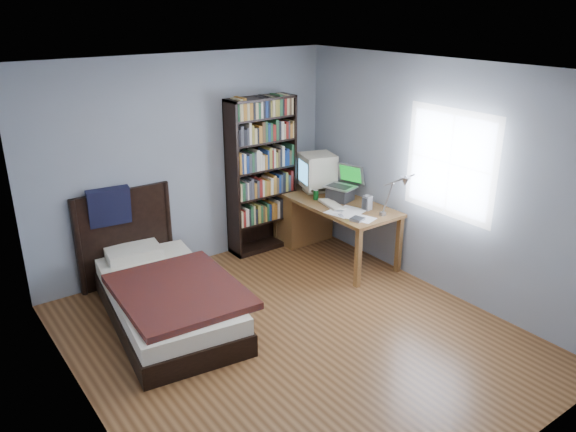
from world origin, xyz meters
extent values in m
plane|color=#59351A|center=(0.00, 0.00, 0.00)|extent=(4.20, 4.20, 0.00)
plane|color=white|center=(0.00, 0.00, 2.50)|extent=(4.20, 4.20, 0.00)
cube|color=gray|center=(0.00, 2.10, 1.25)|extent=(3.80, 0.04, 2.50)
cube|color=gray|center=(0.00, -2.10, 1.25)|extent=(3.80, 0.04, 2.50)
cube|color=gray|center=(-1.90, 0.00, 1.25)|extent=(0.04, 4.20, 2.50)
cube|color=gray|center=(1.90, 0.00, 1.25)|extent=(0.04, 4.20, 2.50)
cube|color=white|center=(1.89, -0.15, 1.45)|extent=(0.01, 1.14, 1.14)
cube|color=white|center=(1.88, -0.15, 1.45)|extent=(0.01, 1.00, 1.00)
cube|color=brown|center=(1.50, 1.20, 0.71)|extent=(0.75, 1.68, 0.04)
cube|color=brown|center=(1.18, 0.41, 0.34)|extent=(0.06, 0.06, 0.69)
cube|color=brown|center=(1.83, 0.41, 0.34)|extent=(0.06, 0.06, 0.69)
cube|color=brown|center=(1.18, 1.99, 0.34)|extent=(0.06, 0.06, 0.69)
cube|color=brown|center=(1.83, 1.99, 0.34)|extent=(0.06, 0.06, 0.69)
cube|color=brown|center=(1.50, 1.82, 0.34)|extent=(0.69, 0.40, 0.68)
cube|color=beige|center=(1.54, 1.64, 0.75)|extent=(0.32, 0.30, 0.03)
cylinder|color=beige|center=(1.54, 1.64, 0.79)|extent=(0.10, 0.10, 0.06)
cube|color=beige|center=(1.57, 1.64, 1.02)|extent=(0.51, 0.50, 0.39)
cube|color=beige|center=(1.37, 1.64, 1.02)|extent=(0.15, 0.40, 0.41)
cube|color=#3E9AE0|center=(1.35, 1.64, 1.02)|extent=(0.10, 0.30, 0.27)
cube|color=#2D2D30|center=(1.58, 1.20, 0.81)|extent=(0.30, 0.33, 0.16)
cube|color=silver|center=(1.58, 1.20, 0.90)|extent=(0.36, 0.41, 0.02)
cube|color=#2D2D30|center=(1.56, 1.20, 0.91)|extent=(0.24, 0.32, 0.00)
cube|color=silver|center=(1.75, 1.20, 1.03)|extent=(0.18, 0.36, 0.25)
cube|color=#0CBF26|center=(1.74, 1.20, 1.03)|extent=(0.13, 0.29, 0.20)
cube|color=#99999E|center=(1.63, 0.50, 0.75)|extent=(0.06, 0.05, 0.04)
cylinder|color=#99999E|center=(1.63, 0.44, 0.96)|extent=(0.02, 0.14, 0.38)
cylinder|color=#99999E|center=(1.56, 0.23, 1.23)|extent=(0.16, 0.32, 0.19)
cone|color=#99999E|center=(1.49, 0.08, 1.27)|extent=(0.12, 0.12, 0.10)
cube|color=beige|center=(1.37, 1.10, 0.74)|extent=(0.24, 0.43, 0.04)
cube|color=gray|center=(1.61, 0.75, 0.82)|extent=(0.10, 0.10, 0.17)
cylinder|color=#083C15|center=(1.36, 1.39, 0.79)|extent=(0.07, 0.07, 0.12)
ellipsoid|color=silver|center=(1.47, 1.52, 0.75)|extent=(0.06, 0.10, 0.03)
cube|color=silver|center=(1.29, 0.88, 0.74)|extent=(0.10, 0.11, 0.02)
cube|color=gray|center=(1.22, 0.76, 0.74)|extent=(0.06, 0.09, 0.02)
cube|color=gray|center=(1.28, 0.56, 0.74)|extent=(0.16, 0.16, 0.03)
cube|color=black|center=(0.50, 1.94, 0.98)|extent=(0.03, 0.30, 1.96)
cube|color=black|center=(1.35, 1.94, 0.98)|extent=(0.03, 0.30, 1.96)
cube|color=black|center=(0.93, 1.94, 1.94)|extent=(0.88, 0.30, 0.03)
cube|color=black|center=(0.93, 1.94, 0.03)|extent=(0.88, 0.30, 0.06)
cube|color=black|center=(0.93, 2.08, 0.98)|extent=(0.88, 0.02, 1.96)
cube|color=olive|center=(0.93, 1.92, 1.01)|extent=(0.80, 0.22, 1.76)
cube|color=black|center=(-0.84, 1.05, 0.11)|extent=(1.32, 2.21, 0.22)
cube|color=#EBE8CB|center=(-0.84, 1.05, 0.30)|extent=(1.27, 2.15, 0.16)
cube|color=maroon|center=(-0.81, 0.79, 0.41)|extent=(1.19, 1.43, 0.07)
cube|color=#EBE8CB|center=(-0.84, 1.85, 0.43)|extent=(0.62, 0.44, 0.12)
cube|color=black|center=(-0.84, 2.06, 0.55)|extent=(1.11, 0.05, 1.10)
cylinder|color=black|center=(-1.36, 2.04, 0.55)|extent=(0.06, 0.06, 1.10)
cylinder|color=black|center=(-0.32, 2.04, 0.55)|extent=(0.06, 0.06, 1.10)
cube|color=black|center=(-0.99, 2.03, 0.95)|extent=(0.46, 0.20, 0.43)
camera|label=1|loc=(-2.78, -3.69, 3.02)|focal=35.00mm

